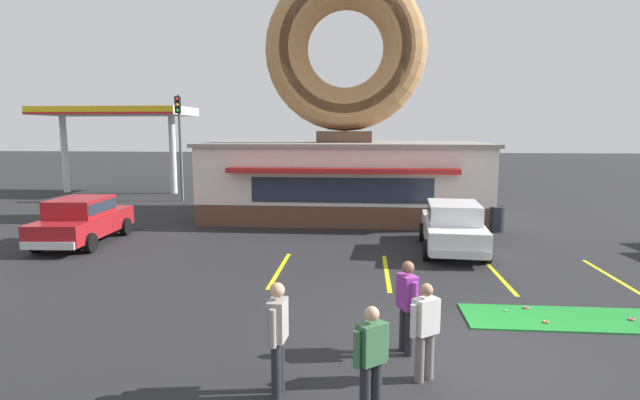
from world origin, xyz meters
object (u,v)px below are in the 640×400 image
Objects in this scene: car_red at (82,219)px; car_white at (453,225)px; pedestrian_hooded_kid at (371,356)px; golf_ball at (506,310)px; trash_bin at (497,219)px; pedestrian_leather_jacket_man at (278,333)px; pedestrian_clipboard_woman at (425,328)px; pedestrian_blue_sweater_man at (407,303)px; traffic_light_pole at (180,134)px.

car_red is 1.00× the size of car_white.
car_red reaches higher than pedestrian_hooded_kid.
trash_bin reaches higher than golf_ball.
golf_ball is 0.03× the size of pedestrian_hooded_kid.
car_white is 2.99× the size of pedestrian_hooded_kid.
pedestrian_leather_jacket_man is (-1.36, 0.44, 0.10)m from pedestrian_hooded_kid.
pedestrian_leather_jacket_man is at bearing -164.60° from pedestrian_clipboard_woman.
pedestrian_leather_jacket_man is 14.18m from trash_bin.
car_red is 2.98× the size of pedestrian_hooded_kid.
pedestrian_clipboard_woman is (2.21, 0.61, -0.09)m from pedestrian_leather_jacket_man.
car_white reaches higher than pedestrian_hooded_kid.
pedestrian_blue_sweater_man reaches higher than golf_ball.
pedestrian_blue_sweater_man is (-2.13, -7.71, 0.05)m from car_white.
pedestrian_leather_jacket_man is (-4.33, -3.74, 0.90)m from golf_ball.
car_white is (12.57, -0.03, 0.00)m from car_red.
pedestrian_leather_jacket_man is at bearing 162.08° from pedestrian_hooded_kid.
golf_ball is 9.15m from trash_bin.
golf_ball is 5.59m from car_white.
pedestrian_leather_jacket_man is (8.43, -9.30, 0.08)m from car_red.
car_red is 15.23m from trash_bin.
trash_bin is (2.09, 8.89, 0.45)m from golf_ball.
car_red is at bearing 132.20° from pedestrian_leather_jacket_man.
pedestrian_blue_sweater_man is 0.97m from pedestrian_clipboard_woman.
traffic_light_pole reaches higher than pedestrian_hooded_kid.
car_white is at bearing -124.18° from trash_bin.
pedestrian_clipboard_woman is (-1.92, -8.66, -0.01)m from car_white.
car_white is 2.80× the size of pedestrian_blue_sweater_man.
golf_ball is at bearing -50.73° from traffic_light_pole.
pedestrian_leather_jacket_man reaches higher than golf_ball.
pedestrian_leather_jacket_man is 1.09× the size of pedestrian_clipboard_woman.
pedestrian_blue_sweater_man is 0.29× the size of traffic_light_pole.
pedestrian_leather_jacket_man is at bearing -114.07° from car_white.
traffic_light_pole reaches higher than pedestrian_clipboard_woman.
pedestrian_clipboard_woman is at bearing -109.30° from trash_bin.
pedestrian_hooded_kid is 1.43m from pedestrian_leather_jacket_man.
car_white is at bearing 74.04° from pedestrian_hooded_kid.
golf_ball is at bearing 43.24° from pedestrian_blue_sweater_man.
car_white is 4.09m from trash_bin.
car_white is at bearing 65.93° from pedestrian_leather_jacket_man.
trash_bin is (2.29, 3.37, -0.37)m from car_white.
pedestrian_clipboard_woman is 22.30m from traffic_light_pole.
pedestrian_leather_jacket_man reaches higher than pedestrian_clipboard_woman.
pedestrian_hooded_kid is at bearing -125.38° from golf_ball.
golf_ball is at bearing -103.24° from trash_bin.
golf_ball is 3.87m from pedestrian_clipboard_woman.
golf_ball is 21.05m from traffic_light_pole.
car_white is 10.15m from pedestrian_leather_jacket_man.
car_red is 13.74m from pedestrian_clipboard_woman.
golf_ball is 0.03× the size of pedestrian_blue_sweater_man.
traffic_light_pole is (-15.22, 7.16, 3.21)m from trash_bin.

